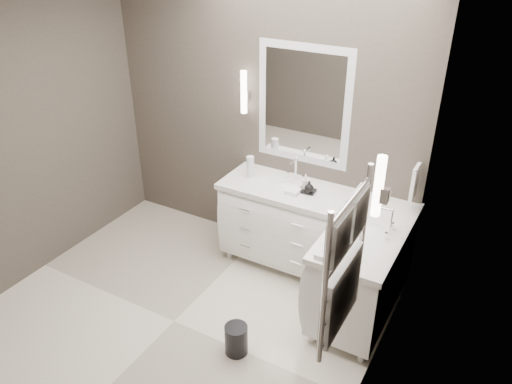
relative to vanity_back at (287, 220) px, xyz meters
The scene contains 19 objects.
floor 1.39m from the vanity_back, 110.17° to the right, with size 3.20×3.00×0.01m, color silver.
wall_back 1.01m from the vanity_back, 148.11° to the left, with size 3.20×0.01×2.70m, color #443D37.
wall_left 2.54m from the vanity_back, 149.20° to the right, with size 0.01×3.00×2.70m, color #443D37.
wall_right 1.89m from the vanity_back, 46.69° to the right, with size 0.01×3.00×2.70m, color #443D37.
vanity_back is the anchor object (origin of this frame).
vanity_right 0.93m from the vanity_back, 20.38° to the right, with size 0.59×1.24×0.97m.
mirror_back 1.10m from the vanity_back, 90.00° to the left, with size 0.90×0.02×1.10m.
mirror_right 1.62m from the vanity_back, 20.48° to the right, with size 0.02×0.90×1.10m.
sconce_back 1.27m from the vanity_back, 160.98° to the left, with size 0.06×0.06×0.40m.
sconce_right 1.84m from the vanity_back, 43.07° to the right, with size 0.06×0.06×0.40m.
towel_bar_corner 1.26m from the vanity_back, ahead, with size 0.03×0.22×0.30m.
towel_ladder 2.16m from the vanity_back, 55.90° to the right, with size 0.06×0.58×0.90m.
waste_bin 1.32m from the vanity_back, 81.36° to the right, with size 0.18×0.18×0.26m, color black.
amenity_tray_back 0.42m from the vanity_back, ahead, with size 0.15×0.11×0.02m, color black.
amenity_tray_right 1.14m from the vanity_back, 43.11° to the right, with size 0.11×0.15×0.02m, color black.
water_bottle 0.62m from the vanity_back, behind, with size 0.07×0.07×0.21m, color silver.
soap_bottle_a 0.48m from the vanity_back, ahead, with size 0.06×0.06×0.13m, color white.
soap_bottle_b 0.50m from the vanity_back, ahead, with size 0.08×0.08×0.11m, color black.
soap_bottle_c 1.18m from the vanity_back, 43.11° to the right, with size 0.07×0.07×0.19m, color white.
Camera 1 is at (2.18, -2.45, 3.01)m, focal length 35.00 mm.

